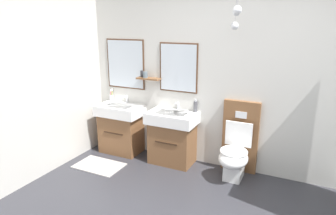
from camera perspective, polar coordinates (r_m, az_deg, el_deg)
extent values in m
cube|color=beige|center=(4.10, 13.77, 6.09)|extent=(4.80, 0.12, 2.67)
cube|color=#4C301E|center=(4.73, -8.04, 8.15)|extent=(0.66, 0.02, 0.75)
cube|color=silver|center=(4.72, -8.10, 8.13)|extent=(0.62, 0.01, 0.71)
cube|color=#4C301E|center=(4.30, 1.99, 7.52)|extent=(0.58, 0.02, 0.70)
cube|color=silver|center=(4.29, 1.93, 7.50)|extent=(0.54, 0.01, 0.66)
cube|color=brown|center=(4.46, -3.69, 5.49)|extent=(0.36, 0.14, 0.02)
cylinder|color=#333338|center=(4.52, -4.97, 6.38)|extent=(0.05, 0.05, 0.10)
cylinder|color=slate|center=(4.46, -4.32, 6.20)|extent=(0.07, 0.07, 0.09)
sphere|color=silver|center=(3.70, 12.82, 17.20)|extent=(0.09, 0.09, 0.09)
sphere|color=silver|center=(3.61, 12.97, 17.56)|extent=(0.10, 0.10, 0.10)
sphere|color=silver|center=(3.78, 12.52, 14.86)|extent=(0.09, 0.09, 0.09)
cube|color=beige|center=(3.91, -29.25, 4.05)|extent=(0.12, 3.66, 2.67)
cube|color=#9E9993|center=(4.53, -12.89, -10.67)|extent=(0.68, 0.44, 0.01)
cube|color=brown|center=(4.84, -8.80, -4.81)|extent=(0.62, 0.42, 0.61)
cube|color=#342214|center=(4.65, -10.33, -4.80)|extent=(0.34, 0.01, 0.02)
cube|color=white|center=(4.71, -8.99, -0.45)|extent=(0.70, 0.47, 0.16)
cube|color=silver|center=(4.67, -9.23, 0.21)|extent=(0.43, 0.26, 0.03)
cylinder|color=silver|center=(4.83, -7.81, 1.64)|extent=(0.03, 0.03, 0.11)
cylinder|color=silver|center=(4.77, -8.19, 2.05)|extent=(0.02, 0.11, 0.02)
cube|color=brown|center=(4.42, 0.84, -6.67)|extent=(0.62, 0.42, 0.61)
cube|color=#342214|center=(4.21, -0.40, -6.76)|extent=(0.34, 0.01, 0.02)
cube|color=white|center=(4.29, 0.86, -1.93)|extent=(0.70, 0.47, 0.16)
cube|color=silver|center=(4.24, 0.70, -1.22)|extent=(0.43, 0.26, 0.03)
cylinder|color=silver|center=(4.41, 1.90, 0.40)|extent=(0.03, 0.03, 0.11)
cylinder|color=silver|center=(4.35, 1.61, 0.83)|extent=(0.02, 0.11, 0.02)
cube|color=brown|center=(4.23, 13.54, -5.32)|extent=(0.48, 0.10, 1.00)
cube|color=silver|center=(4.08, 13.66, -1.38)|extent=(0.15, 0.01, 0.09)
cube|color=white|center=(4.13, 12.41, -10.82)|extent=(0.22, 0.30, 0.34)
ellipsoid|color=white|center=(3.99, 12.26, -9.38)|extent=(0.37, 0.46, 0.24)
torus|color=white|center=(3.95, 12.34, -8.14)|extent=(0.35, 0.35, 0.04)
cube|color=white|center=(4.09, 13.22, -4.92)|extent=(0.35, 0.03, 0.33)
cylinder|color=silver|center=(4.96, -10.60, 1.80)|extent=(0.07, 0.07, 0.09)
cylinder|color=yellow|center=(4.94, -10.49, 2.39)|extent=(0.02, 0.02, 0.16)
cube|color=white|center=(4.92, -10.63, 3.32)|extent=(0.01, 0.02, 0.03)
cylinder|color=#33B266|center=(4.96, -10.63, 2.44)|extent=(0.04, 0.02, 0.16)
cube|color=white|center=(4.94, -10.50, 3.35)|extent=(0.02, 0.02, 0.03)
cylinder|color=#DB3847|center=(4.94, -10.78, 2.31)|extent=(0.01, 0.02, 0.15)
cube|color=white|center=(4.93, -10.78, 3.19)|extent=(0.01, 0.02, 0.03)
cylinder|color=#4C4C51|center=(4.28, 5.21, 0.18)|extent=(0.06, 0.06, 0.15)
cylinder|color=silver|center=(4.26, 5.25, 1.42)|extent=(0.02, 0.02, 0.04)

